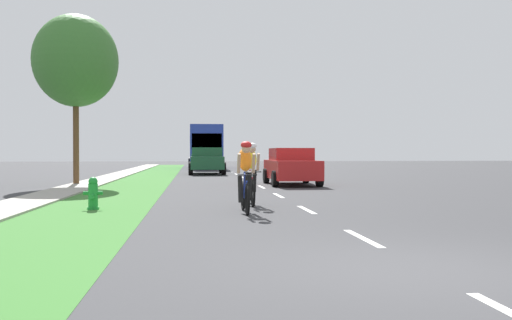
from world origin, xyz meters
TOP-DOWN VIEW (x-y plane):
  - ground_plane at (0.00, 20.00)m, footprint 120.00×120.00m
  - grass_verge at (-4.95, 20.00)m, footprint 2.65×70.00m
  - sidewalk_concrete at (-7.00, 20.00)m, footprint 1.45×70.00m
  - lane_markings_center at (0.00, 24.00)m, footprint 0.12×53.49m
  - fire_hydrant_green at (-4.95, 7.37)m, footprint 0.44×0.38m
  - cyclist_lead at (-1.48, 6.27)m, footprint 0.42×1.72m
  - cyclist_trailing at (-1.17, 8.07)m, footprint 0.42×1.72m
  - sedan_red at (1.40, 16.69)m, footprint 1.98×4.30m
  - pickup_dark_green at (-1.81, 28.59)m, footprint 2.22×5.10m
  - bus_blue at (-1.63, 41.50)m, footprint 2.78×11.60m
  - street_tree_near at (-7.46, 17.74)m, footprint 3.47×3.47m

SIDE VIEW (x-z plane):
  - ground_plane at x=0.00m, z-range 0.00..0.00m
  - grass_verge at x=-4.95m, z-range 0.00..0.01m
  - lane_markings_center at x=0.00m, z-range 0.00..0.01m
  - sidewalk_concrete at x=-7.00m, z-range -0.05..0.06m
  - fire_hydrant_green at x=-4.95m, z-range -0.01..0.75m
  - sedan_red at x=1.40m, z-range 0.01..1.53m
  - cyclist_lead at x=-1.48m, z-range 0.02..1.60m
  - cyclist_trailing at x=-1.17m, z-range 0.02..1.60m
  - pickup_dark_green at x=-1.81m, z-range 0.01..1.65m
  - bus_blue at x=-1.63m, z-range 0.24..3.72m
  - street_tree_near at x=-7.46m, z-range 1.60..8.64m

